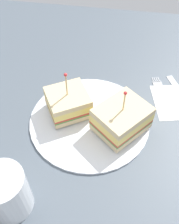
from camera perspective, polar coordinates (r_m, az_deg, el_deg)
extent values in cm
cube|color=#4C5660|center=(58.12, 0.00, -2.56)|extent=(98.58, 98.58, 2.00)
cylinder|color=white|center=(56.94, 0.00, -1.63)|extent=(25.91, 25.91, 0.99)
cube|color=beige|center=(54.82, 6.79, -2.86)|extent=(12.81, 13.02, 1.45)
cube|color=#478438|center=(54.10, 6.88, -2.26)|extent=(12.81, 13.02, 0.40)
cube|color=red|center=(53.75, 6.92, -1.96)|extent=(12.81, 13.02, 0.50)
cube|color=#F4D666|center=(52.81, 7.04, -1.14)|extent=(12.81, 13.02, 1.91)
cube|color=beige|center=(51.54, 7.22, 0.04)|extent=(12.81, 13.02, 1.45)
cylinder|color=tan|center=(49.61, 7.50, 1.99)|extent=(0.30, 0.30, 5.18)
sphere|color=red|center=(47.75, 7.81, 4.09)|extent=(0.70, 0.70, 0.70)
cube|color=beige|center=(57.70, -4.57, 0.76)|extent=(11.26, 11.14, 1.21)
cube|color=#478438|center=(57.10, -4.62, 1.30)|extent=(11.26, 11.14, 0.40)
cube|color=red|center=(56.77, -4.65, 1.60)|extent=(11.26, 11.14, 0.50)
cube|color=#F4D666|center=(55.95, -4.72, 2.36)|extent=(11.26, 11.14, 1.71)
cube|color=beige|center=(54.90, -4.81, 3.40)|extent=(11.26, 11.14, 1.21)
cylinder|color=tan|center=(52.80, -5.02, 5.64)|extent=(0.30, 0.30, 5.96)
sphere|color=red|center=(50.79, -5.24, 8.06)|extent=(0.70, 0.70, 0.70)
cylinder|color=silver|center=(47.06, -17.27, -17.11)|extent=(6.59, 6.59, 6.35)
cylinder|color=white|center=(45.84, -17.68, -16.40)|extent=(7.49, 7.49, 9.13)
cube|color=white|center=(64.19, 18.21, 2.16)|extent=(12.04, 12.89, 0.15)
cube|color=silver|center=(63.07, 16.16, 1.93)|extent=(2.62, 7.49, 0.35)
cube|color=silver|center=(66.66, 14.78, 5.47)|extent=(3.08, 4.06, 0.35)
cube|color=silver|center=(68.39, 14.87, 6.79)|extent=(0.71, 1.98, 0.35)
cube|color=silver|center=(68.23, 14.48, 6.77)|extent=(0.71, 1.98, 0.35)
cube|color=silver|center=(68.07, 14.07, 6.75)|extent=(0.71, 1.98, 0.35)
cube|color=silver|center=(67.91, 13.67, 6.73)|extent=(0.71, 1.98, 0.35)
cube|color=silver|center=(68.14, 18.20, 5.61)|extent=(4.26, 6.99, 0.24)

